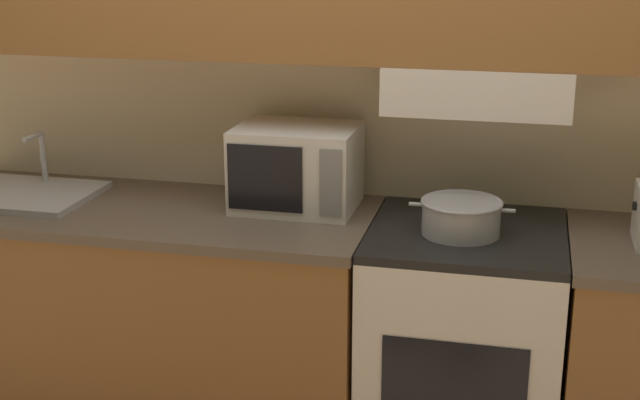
# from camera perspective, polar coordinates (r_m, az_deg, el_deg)

# --- Properties ---
(wall_back) EXTENTS (5.38, 0.38, 2.55)m
(wall_back) POSITION_cam_1_polar(r_m,az_deg,el_deg) (3.22, 1.51, 10.16)
(wall_back) COLOR beige
(wall_back) RESTS_ON ground_plane
(lower_counter_main) EXTENTS (1.67, 0.69, 0.94)m
(lower_counter_main) POSITION_cam_1_polar(r_m,az_deg,el_deg) (3.47, -10.72, -7.83)
(lower_counter_main) COLOR #936033
(lower_counter_main) RESTS_ON ground_plane
(stove_range) EXTENTS (0.65, 0.67, 0.94)m
(stove_range) POSITION_cam_1_polar(r_m,az_deg,el_deg) (3.21, 9.02, -9.87)
(stove_range) COLOR white
(stove_range) RESTS_ON ground_plane
(cooking_pot) EXTENTS (0.35, 0.27, 0.12)m
(cooking_pot) POSITION_cam_1_polar(r_m,az_deg,el_deg) (2.97, 9.02, -1.00)
(cooking_pot) COLOR #B7BABF
(cooking_pot) RESTS_ON stove_range
(microwave) EXTENTS (0.43, 0.34, 0.30)m
(microwave) POSITION_cam_1_polar(r_m,az_deg,el_deg) (3.19, -1.50, 2.11)
(microwave) COLOR white
(microwave) RESTS_ON lower_counter_main
(sink_basin) EXTENTS (0.52, 0.42, 0.22)m
(sink_basin) POSITION_cam_1_polar(r_m,az_deg,el_deg) (3.52, -18.42, 0.40)
(sink_basin) COLOR #B7BABF
(sink_basin) RESTS_ON lower_counter_main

